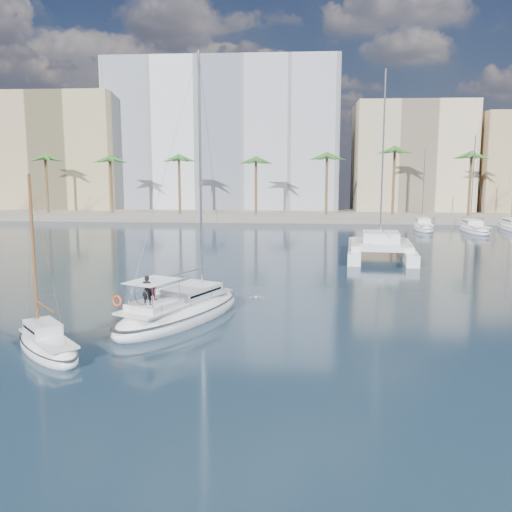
{
  "coord_description": "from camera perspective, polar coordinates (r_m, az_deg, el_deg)",
  "views": [
    {
      "loc": [
        2.68,
        -35.6,
        9.27
      ],
      "look_at": [
        -0.32,
        1.5,
        3.25
      ],
      "focal_mm": 40.0,
      "sensor_mm": 36.0,
      "label": 1
    }
  ],
  "objects": [
    {
      "name": "building_modern",
      "position": [
        109.69,
        -3.13,
        11.64
      ],
      "size": [
        42.0,
        16.0,
        28.0
      ],
      "primitive_type": "cube",
      "color": "white",
      "rests_on": "ground"
    },
    {
      "name": "building_beige",
      "position": [
        107.35,
        15.2,
        9.26
      ],
      "size": [
        20.0,
        14.0,
        20.0
      ],
      "primitive_type": "cube",
      "color": "beige",
      "rests_on": "ground"
    },
    {
      "name": "palm_left",
      "position": [
        99.6,
        -17.22,
        9.36
      ],
      "size": [
        3.6,
        3.6,
        12.3
      ],
      "color": "brown",
      "rests_on": "ground"
    },
    {
      "name": "palm_right",
      "position": [
        97.76,
        23.62,
        9.02
      ],
      "size": [
        3.6,
        3.6,
        12.3
      ],
      "color": "brown",
      "rests_on": "ground"
    },
    {
      "name": "seagull",
      "position": [
        37.77,
        0.02,
        -4.14
      ],
      "size": [
        1.02,
        0.44,
        0.19
      ],
      "color": "silver",
      "rests_on": "ground"
    },
    {
      "name": "moored_yacht_b",
      "position": [
        84.55,
        20.98,
        2.28
      ],
      "size": [
        3.32,
        10.83,
        13.72
      ],
      "primitive_type": null,
      "rotation": [
        0.0,
        0.0,
        -0.02
      ],
      "color": "white",
      "rests_on": "ground"
    },
    {
      "name": "small_sloop",
      "position": [
        30.44,
        -20.14,
        -8.39
      ],
      "size": [
        5.88,
        6.17,
        9.33
      ],
      "rotation": [
        0.0,
        0.0,
        0.74
      ],
      "color": "white",
      "rests_on": "ground"
    },
    {
      "name": "building_tan_left",
      "position": [
        113.75,
        -18.77,
        9.57
      ],
      "size": [
        22.0,
        14.0,
        22.0
      ],
      "primitive_type": "cube",
      "color": "tan",
      "rests_on": "ground"
    },
    {
      "name": "ground",
      "position": [
        36.88,
        0.31,
        -5.37
      ],
      "size": [
        160.0,
        160.0,
        0.0
      ],
      "primitive_type": "plane",
      "color": "black",
      "rests_on": "ground"
    },
    {
      "name": "main_sloop",
      "position": [
        34.66,
        -7.61,
        -5.52
      ],
      "size": [
        7.98,
        11.76,
        16.76
      ],
      "rotation": [
        0.0,
        0.0,
        -0.43
      ],
      "color": "white",
      "rests_on": "ground"
    },
    {
      "name": "catamaran",
      "position": [
        58.91,
        12.36,
        1.06
      ],
      "size": [
        7.57,
        13.41,
        18.68
      ],
      "rotation": [
        0.0,
        0.0,
        -0.09
      ],
      "color": "white",
      "rests_on": "ground"
    },
    {
      "name": "moored_yacht_a",
      "position": [
        84.9,
        16.38,
        2.54
      ],
      "size": [
        3.37,
        9.52,
        11.9
      ],
      "primitive_type": null,
      "rotation": [
        0.0,
        0.0,
        -0.07
      ],
      "color": "white",
      "rests_on": "ground"
    },
    {
      "name": "palm_centre",
      "position": [
        92.64,
        3.01,
        9.8
      ],
      "size": [
        3.6,
        3.6,
        12.3
      ],
      "color": "brown",
      "rests_on": "ground"
    },
    {
      "name": "quay",
      "position": [
        97.02,
        3.03,
        4.04
      ],
      "size": [
        120.0,
        14.0,
        1.2
      ],
      "primitive_type": "cube",
      "color": "gray",
      "rests_on": "ground"
    }
  ]
}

